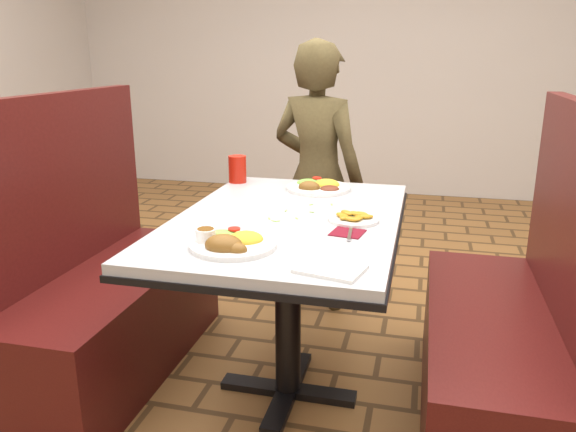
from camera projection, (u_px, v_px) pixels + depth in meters
The scene contains 14 objects.
dining_table at pixel (288, 241), 2.09m from camera, with size 0.81×1.21×0.75m.
booth_bench_left at pixel (104, 299), 2.36m from camera, with size 0.47×1.20×1.17m.
booth_bench_right at pixel (505, 344), 2.00m from camera, with size 0.47×1.20×1.17m.
diner_person at pixel (317, 178), 2.93m from camera, with size 0.51×0.33×1.39m, color brown.
near_dinner_plate at pixel (231, 238), 1.72m from camera, with size 0.27×0.27×0.08m.
far_dinner_plate at pixel (319, 184), 2.45m from camera, with size 0.28×0.28×0.07m.
plantain_plate at pixel (354, 218), 2.00m from camera, with size 0.18×0.18×0.03m.
maroon_napkin at pixel (348, 233), 1.87m from camera, with size 0.10×0.10×0.00m, color maroon.
spoon_utensil at pixel (350, 233), 1.85m from camera, with size 0.01×0.14×0.00m, color silver.
red_tumbler at pixel (237, 169), 2.58m from camera, with size 0.08×0.08×0.12m, color #B6180C.
paper_napkin at pixel (330, 269), 1.55m from camera, with size 0.18×0.13×0.01m, color white.
knife_utensil at pixel (227, 245), 1.72m from camera, with size 0.01×0.15×0.00m, color #BDBDC1.
fork_utensil at pixel (232, 241), 1.76m from camera, with size 0.01×0.16×0.00m, color silver.
lettuce_shreds at pixel (302, 212), 2.11m from camera, with size 0.28×0.32×0.00m, color #85AF46, non-canonical shape.
Camera 1 is at (0.47, -1.92, 1.33)m, focal length 35.00 mm.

